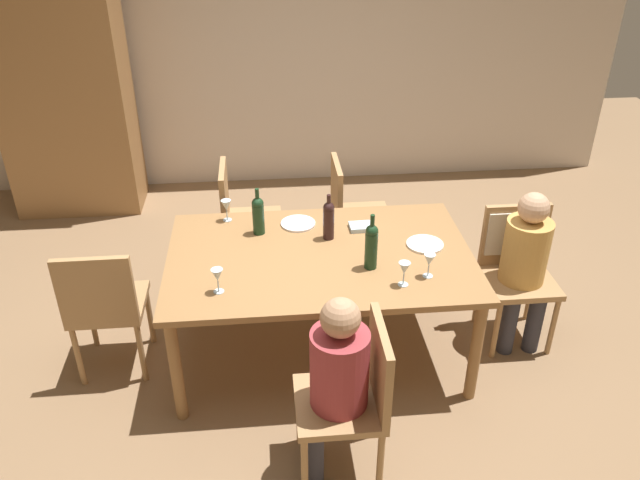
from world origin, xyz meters
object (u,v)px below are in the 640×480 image
Objects in this scene: wine_bottle_short_olive at (371,245)px; wine_glass_far at (226,206)px; dining_table at (320,264)px; wine_glass_near_right at (404,269)px; wine_glass_centre at (217,276)px; dinner_plate_host at (425,244)px; chair_near at (356,392)px; chair_far_left at (241,214)px; wine_bottle_tall_green at (258,214)px; wine_glass_near_left at (429,261)px; wine_bottle_dark_red at (329,219)px; dinner_plate_guest_left at (298,224)px; person_man_bearded at (334,377)px; chair_left_end at (104,303)px; chair_far_right at (351,209)px; chair_right_end at (516,254)px; person_woman_host at (526,260)px; armoire_cabinet at (64,93)px.

wine_bottle_short_olive reaches higher than wine_glass_far.
dining_table is 0.61m from wine_glass_near_right.
wine_glass_centre is 1.33m from dinner_plate_host.
wine_glass_centre is at bearing 47.44° from chair_near.
chair_far_left is 0.59m from wine_glass_far.
wine_bottle_tall_green is (-0.46, 1.28, 0.35)m from chair_near.
wine_bottle_dark_red is at bearing 136.75° from wine_glass_near_left.
wine_glass_near_right is 0.65× the size of dinner_plate_guest_left.
person_man_bearded is 0.95m from wine_glass_near_left.
chair_left_end and chair_far_left have the same top height.
chair_near is at bearing -81.83° from dinner_plate_guest_left.
chair_far_right is at bearing 87.49° from wine_bottle_short_olive.
wine_bottle_tall_green is 1.03× the size of wine_bottle_dark_red.
wine_bottle_tall_green is (-1.68, 0.18, 0.29)m from chair_right_end.
wine_bottle_dark_red is 0.86m from wine_glass_centre.
dining_table is 1.33m from chair_left_end.
wine_bottle_tall_green is (-0.37, 0.30, 0.21)m from dining_table.
wine_glass_near_right is at bearing -9.40° from chair_left_end.
dinner_plate_host is (1.27, 0.39, -0.10)m from wine_glass_centre.
wine_bottle_short_olive reaches higher than dining_table.
chair_left_end is 1.64m from wine_bottle_short_olive.
chair_near is 6.17× the size of wine_glass_far.
wine_glass_far is (-0.21, 0.19, -0.03)m from wine_bottle_tall_green.
wine_glass_centre is (-0.89, -0.17, -0.05)m from wine_bottle_short_olive.
chair_far_right is (1.65, 1.07, 0.00)m from chair_left_end.
chair_far_left is 6.17× the size of wine_glass_far.
wine_glass_near_right is 0.64× the size of dinner_plate_host.
wine_glass_far is (-0.91, -0.49, 0.32)m from chair_far_right.
wine_glass_far is (-1.90, 0.37, 0.26)m from chair_right_end.
dinner_plate_guest_left is (-0.39, 0.56, -0.15)m from wine_bottle_short_olive.
person_woman_host is 1.00× the size of person_man_bearded.
chair_left_end is 0.82m from wine_glass_centre.
armoire_cabinet is at bearing 132.55° from wine_bottle_short_olive.
chair_far_right is 1.65m from wine_glass_centre.
person_man_bearded is 0.88m from wine_glass_centre.
wine_glass_near_left is at bearing 11.71° from chair_far_right.
dinner_plate_host is (0.59, -0.15, -0.13)m from wine_bottle_dark_red.
wine_glass_far is (-0.65, 0.30, -0.03)m from wine_bottle_dark_red.
chair_near reaches higher than dinner_plate_host.
chair_far_left reaches higher than wine_glass_centre.
dinner_plate_guest_left is (-0.44, -0.59, 0.22)m from chair_far_right.
wine_glass_near_right reaches higher than dinner_plate_guest_left.
chair_left_end is 0.99m from wine_glass_far.
chair_right_end is 0.16m from person_woman_host.
wine_bottle_tall_green is at bearing -5.98° from chair_right_end.
chair_right_end is at bearing -33.59° from armoire_cabinet.
person_man_bearded is at bearing -69.40° from wine_glass_far.
armoire_cabinet is 14.63× the size of wine_glass_far.
chair_right_end is at bearing 13.75° from wine_glass_centre.
armoire_cabinet is 3.69m from wine_glass_near_right.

